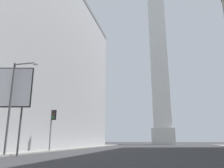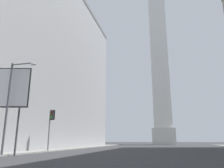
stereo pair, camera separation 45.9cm
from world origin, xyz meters
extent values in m
cube|color=gray|center=(-16.21, 27.19, 0.07)|extent=(5.00, 90.63, 0.15)
cube|color=#9E9EA0|center=(-26.64, 33.53, 16.62)|extent=(20.47, 57.33, 33.25)
cube|color=silver|center=(0.00, 75.52, 2.63)|extent=(7.36, 7.36, 5.26)
cube|color=white|center=(0.00, 75.52, 34.35)|extent=(5.89, 5.89, 58.18)
cylinder|color=slate|center=(-14.05, 25.92, 2.69)|extent=(0.18, 0.18, 5.38)
cylinder|color=#262626|center=(-14.05, 25.92, 0.05)|extent=(0.40, 0.40, 0.10)
cube|color=black|center=(-13.76, 25.92, 4.68)|extent=(0.34, 0.34, 1.10)
cube|color=black|center=(-13.76, 26.10, 4.68)|extent=(0.58, 0.03, 1.32)
sphere|color=#410907|center=(-13.76, 25.73, 5.02)|extent=(0.22, 0.22, 0.22)
sphere|color=#483506|center=(-13.76, 25.73, 4.68)|extent=(0.22, 0.22, 0.22)
sphere|color=green|center=(-13.76, 25.73, 4.34)|extent=(0.22, 0.22, 0.22)
cylinder|color=#4C4C51|center=(-13.91, 17.51, 4.46)|extent=(0.20, 0.20, 8.92)
cylinder|color=#4C4C51|center=(-12.75, 17.51, 8.77)|extent=(2.33, 0.12, 0.12)
sphere|color=#4C4C51|center=(-13.91, 17.51, 8.77)|extent=(0.20, 0.20, 0.20)
ellipsoid|color=silver|center=(-11.58, 17.51, 8.65)|extent=(0.64, 0.36, 0.26)
cylinder|color=#3F3F42|center=(-13.21, 18.38, 2.33)|extent=(0.18, 0.18, 4.67)
cube|color=silver|center=(-14.81, 17.97, 6.59)|extent=(4.65, 1.38, 3.86)
cube|color=black|center=(-14.81, 17.97, 6.59)|extent=(4.85, 1.32, 4.10)
camera|label=1|loc=(0.27, -0.38, 1.41)|focal=35.00mm
camera|label=2|loc=(0.72, -0.28, 1.41)|focal=35.00mm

